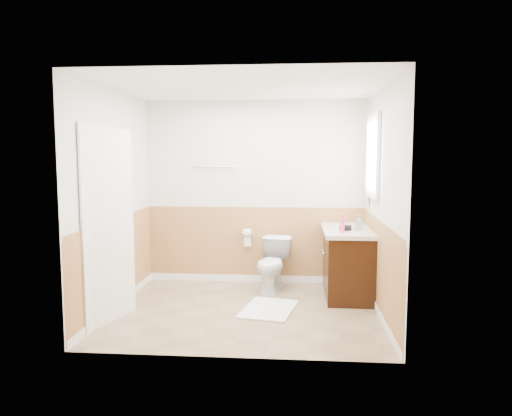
# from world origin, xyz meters

# --- Properties ---
(floor) EXTENTS (3.00, 3.00, 0.00)m
(floor) POSITION_xyz_m (0.00, 0.00, 0.00)
(floor) COLOR #8C7051
(floor) RESTS_ON ground
(ceiling) EXTENTS (3.00, 3.00, 0.00)m
(ceiling) POSITION_xyz_m (0.00, 0.00, 2.50)
(ceiling) COLOR white
(ceiling) RESTS_ON floor
(wall_back) EXTENTS (3.00, 0.00, 3.00)m
(wall_back) POSITION_xyz_m (0.00, 1.30, 1.25)
(wall_back) COLOR silver
(wall_back) RESTS_ON floor
(wall_front) EXTENTS (3.00, 0.00, 3.00)m
(wall_front) POSITION_xyz_m (0.00, -1.30, 1.25)
(wall_front) COLOR silver
(wall_front) RESTS_ON floor
(wall_left) EXTENTS (0.00, 3.00, 3.00)m
(wall_left) POSITION_xyz_m (-1.50, 0.00, 1.25)
(wall_left) COLOR silver
(wall_left) RESTS_ON floor
(wall_right) EXTENTS (0.00, 3.00, 3.00)m
(wall_right) POSITION_xyz_m (1.50, 0.00, 1.25)
(wall_right) COLOR silver
(wall_right) RESTS_ON floor
(wainscot_back) EXTENTS (3.00, 0.00, 3.00)m
(wainscot_back) POSITION_xyz_m (0.00, 1.29, 0.50)
(wainscot_back) COLOR #AF8146
(wainscot_back) RESTS_ON floor
(wainscot_front) EXTENTS (3.00, 0.00, 3.00)m
(wainscot_front) POSITION_xyz_m (0.00, -1.29, 0.50)
(wainscot_front) COLOR #AF8146
(wainscot_front) RESTS_ON floor
(wainscot_left) EXTENTS (0.00, 2.60, 2.60)m
(wainscot_left) POSITION_xyz_m (-1.49, 0.00, 0.50)
(wainscot_left) COLOR #AF8146
(wainscot_left) RESTS_ON floor
(wainscot_right) EXTENTS (0.00, 2.60, 2.60)m
(wainscot_right) POSITION_xyz_m (1.49, 0.00, 0.50)
(wainscot_right) COLOR #AF8146
(wainscot_right) RESTS_ON floor
(toilet) EXTENTS (0.51, 0.73, 0.68)m
(toilet) POSITION_xyz_m (0.26, 0.89, 0.34)
(toilet) COLOR white
(toilet) RESTS_ON floor
(bath_mat) EXTENTS (0.70, 0.89, 0.02)m
(bath_mat) POSITION_xyz_m (0.26, 0.05, 0.01)
(bath_mat) COLOR white
(bath_mat) RESTS_ON floor
(vanity_cabinet) EXTENTS (0.55, 1.10, 0.80)m
(vanity_cabinet) POSITION_xyz_m (1.21, 0.72, 0.40)
(vanity_cabinet) COLOR black
(vanity_cabinet) RESTS_ON floor
(vanity_knob_left) EXTENTS (0.03, 0.03, 0.03)m
(vanity_knob_left) POSITION_xyz_m (0.91, 0.62, 0.55)
(vanity_knob_left) COLOR silver
(vanity_knob_left) RESTS_ON vanity_cabinet
(vanity_knob_right) EXTENTS (0.03, 0.03, 0.03)m
(vanity_knob_right) POSITION_xyz_m (0.91, 0.82, 0.55)
(vanity_knob_right) COLOR silver
(vanity_knob_right) RESTS_ON vanity_cabinet
(countertop) EXTENTS (0.60, 1.15, 0.05)m
(countertop) POSITION_xyz_m (1.20, 0.72, 0.83)
(countertop) COLOR silver
(countertop) RESTS_ON vanity_cabinet
(sink_basin) EXTENTS (0.36, 0.36, 0.02)m
(sink_basin) POSITION_xyz_m (1.21, 0.87, 0.86)
(sink_basin) COLOR white
(sink_basin) RESTS_ON countertop
(faucet) EXTENTS (0.02, 0.02, 0.14)m
(faucet) POSITION_xyz_m (1.39, 0.87, 0.92)
(faucet) COLOR white
(faucet) RESTS_ON countertop
(lotion_bottle) EXTENTS (0.05, 0.05, 0.22)m
(lotion_bottle) POSITION_xyz_m (1.11, 0.40, 0.96)
(lotion_bottle) COLOR #EB3C79
(lotion_bottle) RESTS_ON countertop
(soap_dispenser) EXTENTS (0.08, 0.09, 0.18)m
(soap_dispenser) POSITION_xyz_m (1.33, 0.64, 0.94)
(soap_dispenser) COLOR gray
(soap_dispenser) RESTS_ON countertop
(hair_dryer_body) EXTENTS (0.14, 0.07, 0.07)m
(hair_dryer_body) POSITION_xyz_m (1.16, 0.57, 0.89)
(hair_dryer_body) COLOR black
(hair_dryer_body) RESTS_ON countertop
(hair_dryer_handle) EXTENTS (0.03, 0.03, 0.07)m
(hair_dryer_handle) POSITION_xyz_m (1.13, 0.58, 0.86)
(hair_dryer_handle) COLOR black
(hair_dryer_handle) RESTS_ON countertop
(mirror_panel) EXTENTS (0.02, 0.35, 0.90)m
(mirror_panel) POSITION_xyz_m (1.48, 1.10, 1.55)
(mirror_panel) COLOR silver
(mirror_panel) RESTS_ON wall_right
(window_frame) EXTENTS (0.04, 0.80, 1.00)m
(window_frame) POSITION_xyz_m (1.47, 0.59, 1.75)
(window_frame) COLOR white
(window_frame) RESTS_ON wall_right
(window_glass) EXTENTS (0.01, 0.70, 0.90)m
(window_glass) POSITION_xyz_m (1.49, 0.59, 1.75)
(window_glass) COLOR white
(window_glass) RESTS_ON wall_right
(door) EXTENTS (0.29, 0.78, 2.04)m
(door) POSITION_xyz_m (-1.40, -0.45, 1.02)
(door) COLOR white
(door) RESTS_ON wall_left
(door_frame) EXTENTS (0.02, 0.92, 2.10)m
(door_frame) POSITION_xyz_m (-1.48, -0.45, 1.03)
(door_frame) COLOR white
(door_frame) RESTS_ON wall_left
(door_knob) EXTENTS (0.06, 0.06, 0.06)m
(door_knob) POSITION_xyz_m (-1.34, -0.12, 0.95)
(door_knob) COLOR silver
(door_knob) RESTS_ON door
(towel_bar) EXTENTS (0.62, 0.02, 0.02)m
(towel_bar) POSITION_xyz_m (-0.55, 1.25, 1.60)
(towel_bar) COLOR silver
(towel_bar) RESTS_ON wall_back
(tp_holder_bar) EXTENTS (0.14, 0.02, 0.02)m
(tp_holder_bar) POSITION_xyz_m (-0.10, 1.23, 0.70)
(tp_holder_bar) COLOR silver
(tp_holder_bar) RESTS_ON wall_back
(tp_roll) EXTENTS (0.10, 0.11, 0.11)m
(tp_roll) POSITION_xyz_m (-0.10, 1.23, 0.70)
(tp_roll) COLOR white
(tp_roll) RESTS_ON tp_holder_bar
(tp_sheet) EXTENTS (0.10, 0.01, 0.16)m
(tp_sheet) POSITION_xyz_m (-0.10, 1.23, 0.59)
(tp_sheet) COLOR white
(tp_sheet) RESTS_ON tp_roll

